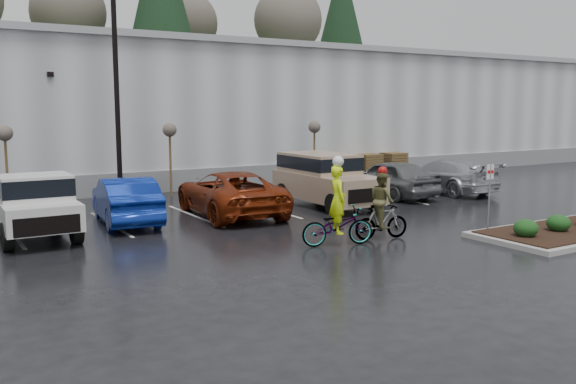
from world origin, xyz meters
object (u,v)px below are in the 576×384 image
car_blue (126,200)px  cyclist_olive (382,212)px  pallet_stack_a (343,168)px  car_far_silver (444,176)px  pallet_stack_c (393,164)px  suv_tan (327,180)px  pallet_stack_b (368,166)px  fire_lane_sign (489,190)px  car_grey (390,178)px  lamppost (115,60)px  cyclist_hivis (337,218)px  sapling_east (314,130)px  car_red (230,193)px  pickup_white (31,204)px  sapling_mid (170,134)px  sapling_west (5,138)px

car_blue → cyclist_olive: bearing=138.5°
pallet_stack_a → car_far_silver: (1.15, -6.25, 0.09)m
pallet_stack_c → suv_tan: 11.41m
pallet_stack_b → pallet_stack_c: same height
fire_lane_sign → car_grey: 8.26m
lamppost → cyclist_hivis: (3.12, -10.50, -4.91)m
sapling_east → cyclist_hivis: sapling_east is taller
pallet_stack_b → car_grey: bearing=-121.0°
pallet_stack_a → car_red: 11.78m
pallet_stack_c → car_grey: (-5.44, -6.04, 0.14)m
lamppost → pickup_white: lamppost is taller
lamppost → cyclist_olive: lamppost is taller
sapling_mid → cyclist_olive: (2.22, -11.50, -1.93)m
lamppost → sapling_east: bearing=5.7°
pallet_stack_b → fire_lane_sign: 15.23m
car_grey → car_far_silver: car_grey is taller
car_far_silver → cyclist_hivis: bearing=30.8°
sapling_west → cyclist_olive: bearing=-52.8°
pallet_stack_c → car_red: (-13.33, -6.50, 0.13)m
pallet_stack_b → cyclist_hivis: bearing=-131.5°
pallet_stack_c → car_far_silver: size_ratio=0.26×
pallet_stack_c → fire_lane_sign: (-8.20, -13.80, 0.73)m
car_grey → car_far_silver: (3.08, -0.21, -0.05)m
pallet_stack_c → car_blue: 18.05m
sapling_mid → car_far_silver: bearing=-25.2°
sapling_east → cyclist_olive: bearing=-114.6°
sapling_mid → car_blue: bearing=-124.3°
sapling_mid → fire_lane_sign: sapling_mid is taller
sapling_east → suv_tan: sapling_east is taller
suv_tan → sapling_east: bearing=60.8°
sapling_east → cyclist_olive: sapling_east is taller
suv_tan → pallet_stack_b: bearing=42.3°
pallet_stack_c → suv_tan: (-9.20, -6.73, 0.35)m
car_grey → cyclist_olive: bearing=46.4°
car_red → car_grey: car_grey is taller
suv_tan → car_grey: bearing=10.3°
sapling_west → suv_tan: (10.80, -5.73, -1.70)m
sapling_west → suv_tan: bearing=-28.0°
fire_lane_sign → suv_tan: (-1.00, 7.07, -0.38)m
sapling_west → car_blue: bearing=-59.5°
lamppost → fire_lane_sign: bearing=-56.5°
suv_tan → cyclist_hivis: bearing=-122.5°
sapling_east → car_grey: (0.56, -5.04, -1.91)m
car_blue → car_far_silver: 14.64m
sapling_west → sapling_east: (14.00, 0.00, 0.00)m
fire_lane_sign → cyclist_hivis: cyclist_hivis is taller
lamppost → car_far_silver: (13.65, -4.25, -4.92)m
pallet_stack_b → fire_lane_sign: fire_lane_sign is taller
car_grey → lamppost: bearing=-22.4°
pallet_stack_a → suv_tan: bearing=-130.3°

